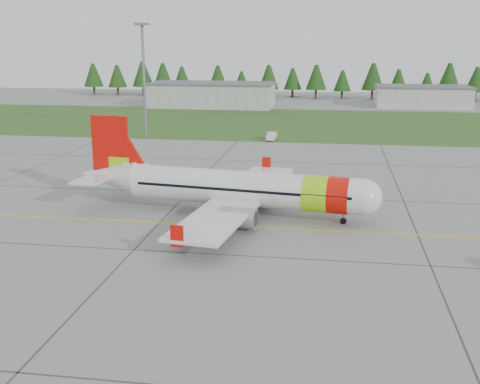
# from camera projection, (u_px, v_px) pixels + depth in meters

# --- Properties ---
(ground) EXTENTS (320.00, 320.00, 0.00)m
(ground) POSITION_uv_depth(u_px,v_px,m) (307.00, 259.00, 50.11)
(ground) COLOR gray
(ground) RESTS_ON ground
(aircraft) EXTENTS (32.43, 30.15, 9.85)m
(aircraft) POSITION_uv_depth(u_px,v_px,m) (237.00, 188.00, 61.97)
(aircraft) COLOR silver
(aircraft) RESTS_ON ground
(service_van) EXTENTS (1.59, 1.51, 4.45)m
(service_van) POSITION_uv_depth(u_px,v_px,m) (272.00, 128.00, 107.45)
(service_van) COLOR silver
(service_van) RESTS_ON ground
(grass_strip) EXTENTS (320.00, 50.00, 0.03)m
(grass_strip) POSITION_uv_depth(u_px,v_px,m) (324.00, 124.00, 128.58)
(grass_strip) COLOR #30561E
(grass_strip) RESTS_ON ground
(taxi_guideline) EXTENTS (120.00, 0.25, 0.02)m
(taxi_guideline) POSITION_uv_depth(u_px,v_px,m) (311.00, 230.00, 57.76)
(taxi_guideline) COLOR gold
(taxi_guideline) RESTS_ON ground
(hangar_west) EXTENTS (32.00, 14.00, 6.00)m
(hangar_west) POSITION_uv_depth(u_px,v_px,m) (212.00, 95.00, 159.05)
(hangar_west) COLOR #A8A8A3
(hangar_west) RESTS_ON ground
(hangar_east) EXTENTS (24.00, 12.00, 5.20)m
(hangar_east) POSITION_uv_depth(u_px,v_px,m) (422.00, 97.00, 158.70)
(hangar_east) COLOR #A8A8A3
(hangar_east) RESTS_ON ground
(floodlight_mast) EXTENTS (0.50, 0.50, 20.00)m
(floodlight_mast) POSITION_uv_depth(u_px,v_px,m) (144.00, 83.00, 107.83)
(floodlight_mast) COLOR slate
(floodlight_mast) RESTS_ON ground
(treeline) EXTENTS (160.00, 8.00, 10.00)m
(treeline) POSITION_uv_depth(u_px,v_px,m) (328.00, 82.00, 180.92)
(treeline) COLOR #1C3F14
(treeline) RESTS_ON ground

